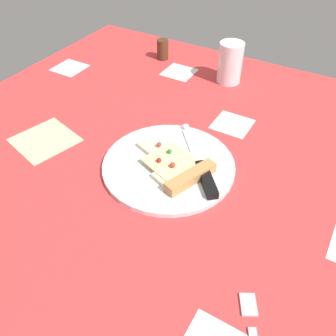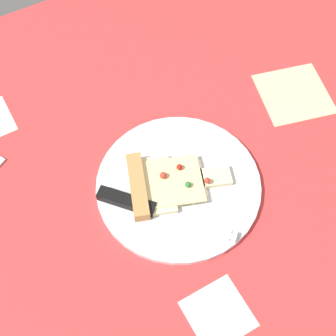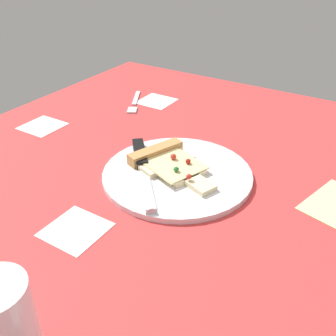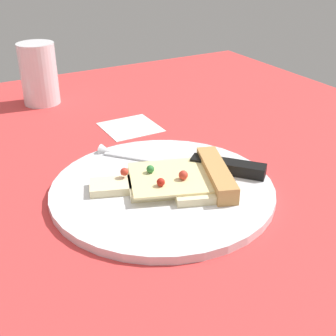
{
  "view_description": "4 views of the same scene",
  "coord_description": "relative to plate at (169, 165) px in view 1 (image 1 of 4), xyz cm",
  "views": [
    {
      "loc": [
        32.91,
        -51.44,
        52.07
      ],
      "look_at": [
        5.88,
        -5.25,
        3.39
      ],
      "focal_mm": 38.39,
      "sensor_mm": 36.0,
      "label": 1
    },
    {
      "loc": [
        24.65,
        31.15,
        72.84
      ],
      "look_at": [
        4.66,
        -4.22,
        3.3
      ],
      "focal_mm": 50.77,
      "sensor_mm": 36.0,
      "label": 2
    },
    {
      "loc": [
        -27.89,
        52.43,
        40.71
      ],
      "look_at": [
        5.65,
        -1.07,
        1.79
      ],
      "focal_mm": 41.83,
      "sensor_mm": 36.0,
      "label": 3
    },
    {
      "loc": [
        -19.78,
        -45.65,
        29.94
      ],
      "look_at": [
        6.03,
        0.42,
        2.12
      ],
      "focal_mm": 48.47,
      "sensor_mm": 36.0,
      "label": 4
    }
  ],
  "objects": [
    {
      "name": "ground_plane",
      "position": [
        -3.98,
        1.77,
        -2.04
      ],
      "size": [
        114.6,
        114.6,
        3.0
      ],
      "color": "#D13838",
      "rests_on": "ground"
    },
    {
      "name": "plate",
      "position": [
        0.0,
        0.0,
        0.0
      ],
      "size": [
        28.46,
        28.46,
        1.08
      ],
      "primitive_type": "cylinder",
      "color": "silver",
      "rests_on": "ground_plane"
    },
    {
      "name": "pizza_slice",
      "position": [
        2.43,
        -0.91,
        1.33
      ],
      "size": [
        19.03,
        14.21,
        2.48
      ],
      "rotation": [
        0.0,
        0.0,
        1.22
      ],
      "color": "beige",
      "rests_on": "plate"
    },
    {
      "name": "knife",
      "position": [
        6.41,
        2.4,
        1.14
      ],
      "size": [
        17.42,
        19.42,
        2.45
      ],
      "rotation": [
        0.0,
        0.0,
        0.72
      ],
      "color": "silver",
      "rests_on": "plate"
    },
    {
      "name": "drinking_glass",
      "position": [
        -4.46,
        41.44,
        5.23
      ],
      "size": [
        6.9,
        6.9,
        11.53
      ],
      "primitive_type": "cylinder",
      "color": "white",
      "rests_on": "ground_plane"
    },
    {
      "name": "pepper_shaker",
      "position": [
        -28.13,
        44.43,
        2.59
      ],
      "size": [
        3.63,
        3.63,
        6.25
      ],
      "primitive_type": "cylinder",
      "color": "#4C2D19",
      "rests_on": "ground_plane"
    },
    {
      "name": "napkin",
      "position": [
        -29.95,
        -6.58,
        -0.34
      ],
      "size": [
        15.9,
        15.9,
        0.4
      ],
      "primitive_type": "cube",
      "rotation": [
        0.0,
        0.0,
        -0.26
      ],
      "color": "beige",
      "rests_on": "ground_plane"
    }
  ]
}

